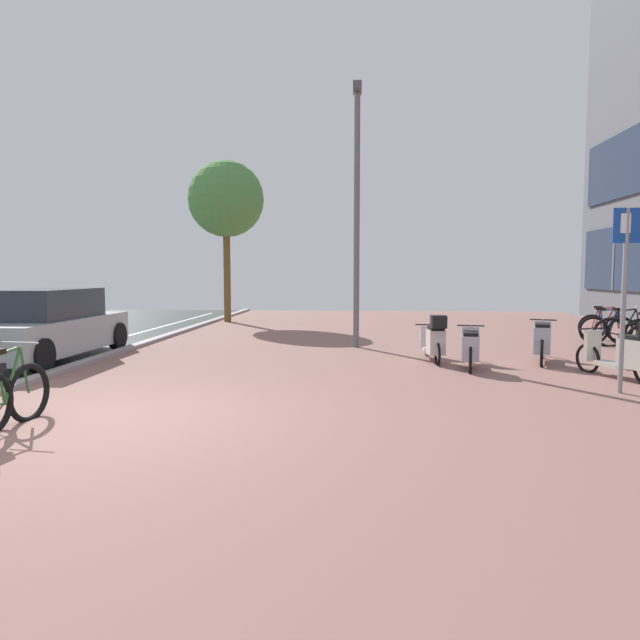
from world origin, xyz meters
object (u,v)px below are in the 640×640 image
object	(u,v)px
parking_sign	(625,280)
bicycle_rack_07	(608,330)
lamp_post	(357,204)
bicycle_rack_06	(625,332)
bicycle_foreground	(3,394)
scooter_extra	(434,340)
scooter_near	(470,348)
scooter_mid	(627,353)
bicycle_rack_08	(605,327)
scooter_far	(542,342)
street_tree	(226,200)
parked_car_near	(46,326)

from	to	relation	value
parking_sign	bicycle_rack_07	bearing A→B (deg)	68.28
parking_sign	lamp_post	size ratio (longest dim) A/B	0.44
bicycle_rack_06	lamp_post	xyz separation A→B (m)	(-6.37, -0.38, 3.02)
bicycle_foreground	lamp_post	xyz separation A→B (m)	(3.97, 7.32, 2.98)
scooter_extra	scooter_near	bearing A→B (deg)	-51.09
bicycle_rack_07	scooter_mid	distance (m)	5.41
bicycle_foreground	scooter_near	xyz separation A→B (m)	(6.09, 4.41, -0.01)
lamp_post	scooter_near	bearing A→B (deg)	-54.00
bicycle_rack_06	scooter_extra	size ratio (longest dim) A/B	0.78
lamp_post	bicycle_rack_08	bearing A→B (deg)	16.44
bicycle_rack_08	scooter_mid	distance (m)	6.23
scooter_far	lamp_post	size ratio (longest dim) A/B	0.28
street_tree	bicycle_foreground	bearing A→B (deg)	-87.05
bicycle_rack_06	scooter_near	xyz separation A→B (m)	(-4.26, -3.29, 0.03)
bicycle_rack_08	scooter_far	distance (m)	5.04
scooter_mid	parked_car_near	distance (m)	10.86
street_tree	scooter_extra	bearing A→B (deg)	-55.18
scooter_far	parked_car_near	size ratio (longest dim) A/B	0.41
scooter_mid	scooter_extra	xyz separation A→B (m)	(-2.90, 1.71, -0.02)
bicycle_rack_06	bicycle_rack_08	distance (m)	1.58
bicycle_rack_08	parked_car_near	bearing A→B (deg)	-161.50
scooter_far	parked_car_near	xyz separation A→B (m)	(-9.94, -0.20, 0.25)
bicycle_rack_07	parking_sign	bearing A→B (deg)	-111.72
bicycle_rack_08	lamp_post	size ratio (longest dim) A/B	0.20
bicycle_foreground	bicycle_rack_06	distance (m)	12.89
scooter_mid	lamp_post	size ratio (longest dim) A/B	0.27
street_tree	scooter_near	bearing A→B (deg)	-54.86
bicycle_foreground	scooter_mid	bearing A→B (deg)	22.04
scooter_far	parked_car_near	world-z (taller)	parked_car_near
bicycle_rack_07	scooter_near	world-z (taller)	bicycle_rack_07
bicycle_rack_06	parked_car_near	size ratio (longest dim) A/B	0.32
scooter_extra	bicycle_foreground	bearing A→B (deg)	-137.18
bicycle_rack_07	scooter_near	distance (m)	5.85
street_tree	bicycle_rack_08	bearing A→B (deg)	-23.19
parked_car_near	lamp_post	size ratio (longest dim) A/B	0.68
bicycle_foreground	parking_sign	world-z (taller)	parking_sign
bicycle_foreground	scooter_mid	world-z (taller)	bicycle_foreground
bicycle_rack_06	scooter_far	world-z (taller)	bicycle_rack_06
bicycle_rack_08	scooter_extra	distance (m)	6.52
scooter_near	parked_car_near	distance (m)	8.44
scooter_mid	parking_sign	world-z (taller)	parking_sign
scooter_near	parking_sign	distance (m)	2.96
bicycle_foreground	bicycle_rack_07	bearing A→B (deg)	39.51
scooter_near	scooter_far	distance (m)	1.70
bicycle_rack_06	scooter_near	world-z (taller)	bicycle_rack_06
scooter_far	parking_sign	size ratio (longest dim) A/B	0.63
scooter_far	street_tree	xyz separation A→B (m)	(-8.34, 8.93, 3.96)
scooter_mid	lamp_post	world-z (taller)	lamp_post
bicycle_foreground	scooter_extra	distance (m)	7.52
scooter_near	parked_car_near	size ratio (longest dim) A/B	0.43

